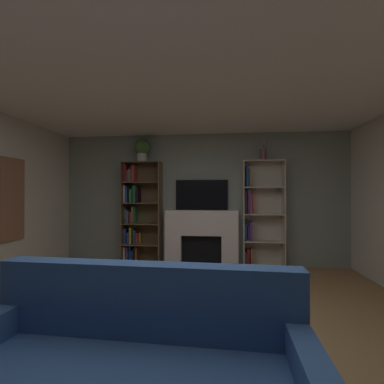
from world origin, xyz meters
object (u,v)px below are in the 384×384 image
(bookshelf_left, at_px, (138,214))
(bookshelf_right, at_px, (258,214))
(coffee_table, at_px, (159,311))
(fireplace, at_px, (201,236))
(potted_plant, at_px, (142,149))
(vase_with_flowers, at_px, (263,154))
(tv, at_px, (202,195))

(bookshelf_left, height_order, bookshelf_right, same)
(bookshelf_right, distance_m, coffee_table, 3.25)
(bookshelf_right, bearing_deg, fireplace, -179.64)
(bookshelf_right, bearing_deg, coffee_table, -111.51)
(fireplace, height_order, bookshelf_left, bookshelf_left)
(potted_plant, xyz_separation_m, coffee_table, (1.03, -2.93, -1.84))
(potted_plant, distance_m, vase_with_flowers, 2.30)
(fireplace, bearing_deg, coffee_table, -92.30)
(tv, bearing_deg, coffee_table, -92.23)
(bookshelf_right, relative_size, coffee_table, 2.18)
(vase_with_flowers, bearing_deg, coffee_table, -113.34)
(bookshelf_left, xyz_separation_m, potted_plant, (0.10, -0.03, 1.27))
(bookshelf_right, bearing_deg, vase_with_flowers, -24.55)
(fireplace, height_order, bookshelf_right, bookshelf_right)
(bookshelf_right, relative_size, vase_with_flowers, 5.51)
(bookshelf_right, bearing_deg, tv, 175.80)
(tv, bearing_deg, fireplace, -90.00)
(fireplace, bearing_deg, bookshelf_left, -179.80)
(bookshelf_left, bearing_deg, bookshelf_right, 0.27)
(vase_with_flowers, xyz_separation_m, coffee_table, (-1.27, -2.93, -1.71))
(bookshelf_right, xyz_separation_m, coffee_table, (-1.17, -2.98, -0.59))
(bookshelf_left, bearing_deg, coffee_table, -69.25)
(tv, xyz_separation_m, potted_plant, (-1.15, -0.12, 0.89))
(fireplace, distance_m, bookshelf_right, 1.14)
(vase_with_flowers, distance_m, coffee_table, 3.62)
(coffee_table, bearing_deg, vase_with_flowers, 66.66)
(vase_with_flowers, relative_size, coffee_table, 0.40)
(fireplace, bearing_deg, vase_with_flowers, -1.79)
(potted_plant, xyz_separation_m, vase_with_flowers, (2.29, 0.00, -0.13))
(fireplace, xyz_separation_m, vase_with_flowers, (1.15, -0.04, 1.55))
(bookshelf_left, height_order, vase_with_flowers, vase_with_flowers)
(potted_plant, relative_size, coffee_table, 0.50)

